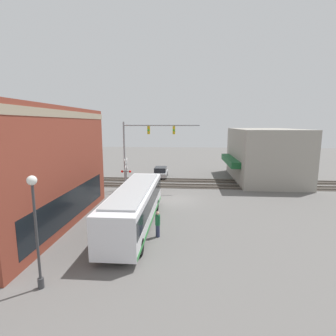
# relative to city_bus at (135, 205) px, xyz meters

# --- Properties ---
(ground_plane) EXTENTS (120.00, 120.00, 0.00)m
(ground_plane) POSITION_rel_city_bus_xyz_m (7.24, -2.80, -1.68)
(ground_plane) COLOR #605E5B
(brick_building) EXTENTS (15.31, 10.20, 8.84)m
(brick_building) POSITION_rel_city_bus_xyz_m (-0.28, 9.76, 2.74)
(brick_building) COLOR brown
(brick_building) RESTS_ON ground
(shop_building) EXTENTS (13.72, 9.17, 6.94)m
(shop_building) POSITION_rel_city_bus_xyz_m (18.08, -14.25, 1.78)
(shop_building) COLOR gray
(shop_building) RESTS_ON ground
(city_bus) EXTENTS (12.01, 2.59, 3.04)m
(city_bus) POSITION_rel_city_bus_xyz_m (0.00, 0.00, 0.00)
(city_bus) COLOR silver
(city_bus) RESTS_ON ground
(traffic_signal_gantry) EXTENTS (0.42, 8.67, 7.86)m
(traffic_signal_gantry) POSITION_rel_city_bus_xyz_m (11.19, 1.09, 4.05)
(traffic_signal_gantry) COLOR gray
(traffic_signal_gantry) RESTS_ON ground
(crossing_signal) EXTENTS (1.41, 1.18, 3.81)m
(crossing_signal) POSITION_rel_city_bus_xyz_m (10.26, 3.07, 0.61)
(crossing_signal) COLOR gray
(crossing_signal) RESTS_ON ground
(streetlamp) EXTENTS (0.44, 0.44, 5.40)m
(streetlamp) POSITION_rel_city_bus_xyz_m (-7.67, 2.95, 1.52)
(streetlamp) COLOR #38383A
(streetlamp) RESTS_ON ground
(rail_track_near) EXTENTS (2.60, 60.00, 0.15)m
(rail_track_near) POSITION_rel_city_bus_xyz_m (13.24, -2.80, -1.66)
(rail_track_near) COLOR #332D28
(rail_track_near) RESTS_ON ground
(rail_track_far) EXTENTS (2.60, 60.00, 0.15)m
(rail_track_far) POSITION_rel_city_bus_xyz_m (16.44, -2.80, -1.66)
(rail_track_far) COLOR #332D28
(rail_track_far) RESTS_ON ground
(parked_car_silver) EXTENTS (4.26, 1.82, 1.48)m
(parked_car_silver) POSITION_rel_city_bus_xyz_m (18.55, -0.00, -1.00)
(parked_car_silver) COLOR #B7B7BC
(parked_car_silver) RESTS_ON ground
(pedestrian_at_crossing) EXTENTS (0.34, 0.34, 1.69)m
(pedestrian_at_crossing) POSITION_rel_city_bus_xyz_m (10.51, 1.76, -0.82)
(pedestrian_at_crossing) COLOR #2D3351
(pedestrian_at_crossing) RESTS_ON ground
(pedestrian_near_bus) EXTENTS (0.34, 0.34, 1.80)m
(pedestrian_near_bus) POSITION_rel_city_bus_xyz_m (-1.64, -1.88, -0.76)
(pedestrian_near_bus) COLOR #2D3351
(pedestrian_near_bus) RESTS_ON ground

